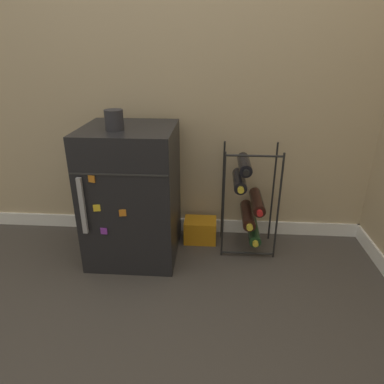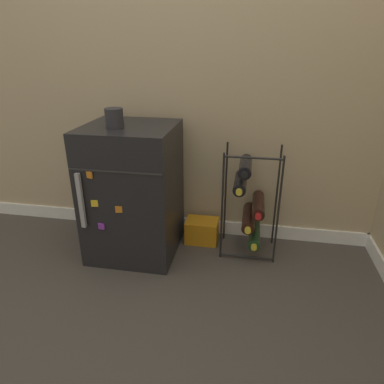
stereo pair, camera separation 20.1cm
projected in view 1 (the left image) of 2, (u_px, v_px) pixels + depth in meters
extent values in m
plane|color=#423D38|center=(206.00, 295.00, 1.76)|extent=(14.00, 14.00, 0.00)
cube|color=tan|center=(214.00, 32.00, 1.91)|extent=(7.00, 0.06, 2.50)
cube|color=white|center=(209.00, 225.00, 2.35)|extent=(7.00, 0.01, 0.09)
cube|color=black|center=(133.00, 194.00, 1.98)|extent=(0.50, 0.48, 0.78)
cube|color=#2D2D2D|center=(118.00, 175.00, 1.68)|extent=(0.49, 0.00, 0.01)
cube|color=#9E9EA3|center=(82.00, 206.00, 1.74)|extent=(0.02, 0.02, 0.31)
cube|color=purple|center=(104.00, 231.00, 1.81)|extent=(0.04, 0.01, 0.04)
cube|color=orange|center=(123.00, 213.00, 1.76)|extent=(0.04, 0.01, 0.04)
cube|color=orange|center=(91.00, 179.00, 1.69)|extent=(0.04, 0.02, 0.04)
cube|color=yellow|center=(97.00, 208.00, 1.76)|extent=(0.04, 0.01, 0.04)
cylinder|color=black|center=(223.00, 207.00, 1.97)|extent=(0.01, 0.01, 0.66)
cylinder|color=black|center=(278.00, 208.00, 1.95)|extent=(0.01, 0.01, 0.66)
cylinder|color=black|center=(223.00, 192.00, 2.17)|extent=(0.01, 0.01, 0.66)
cylinder|color=black|center=(273.00, 193.00, 2.15)|extent=(0.01, 0.01, 0.66)
cylinder|color=black|center=(247.00, 253.00, 2.08)|extent=(0.31, 0.01, 0.01)
cylinder|color=black|center=(255.00, 156.00, 1.84)|extent=(0.31, 0.01, 0.01)
cylinder|color=#19381E|center=(253.00, 231.00, 2.14)|extent=(0.07, 0.28, 0.07)
cylinder|color=gold|center=(256.00, 244.00, 2.00)|extent=(0.03, 0.02, 0.03)
cylinder|color=black|center=(248.00, 215.00, 2.10)|extent=(0.08, 0.29, 0.08)
cylinder|color=gold|center=(250.00, 227.00, 1.96)|extent=(0.04, 0.02, 0.04)
cylinder|color=black|center=(257.00, 202.00, 2.06)|extent=(0.07, 0.28, 0.07)
cylinder|color=red|center=(260.00, 213.00, 1.92)|extent=(0.03, 0.02, 0.03)
cylinder|color=black|center=(239.00, 181.00, 2.02)|extent=(0.07, 0.26, 0.07)
cylinder|color=gold|center=(241.00, 190.00, 1.89)|extent=(0.04, 0.02, 0.04)
cylinder|color=black|center=(244.00, 164.00, 1.97)|extent=(0.07, 0.25, 0.07)
cylinder|color=black|center=(246.00, 173.00, 1.85)|extent=(0.03, 0.02, 0.03)
cube|color=orange|center=(200.00, 230.00, 2.23)|extent=(0.21, 0.15, 0.15)
cylinder|color=#28282D|center=(114.00, 120.00, 1.74)|extent=(0.10, 0.10, 0.10)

